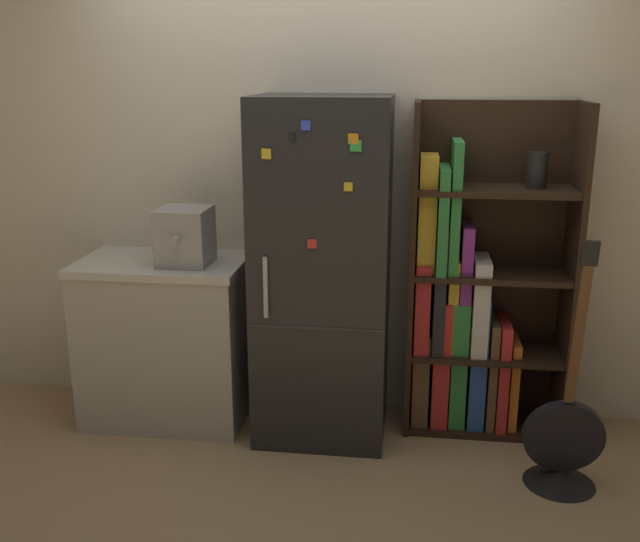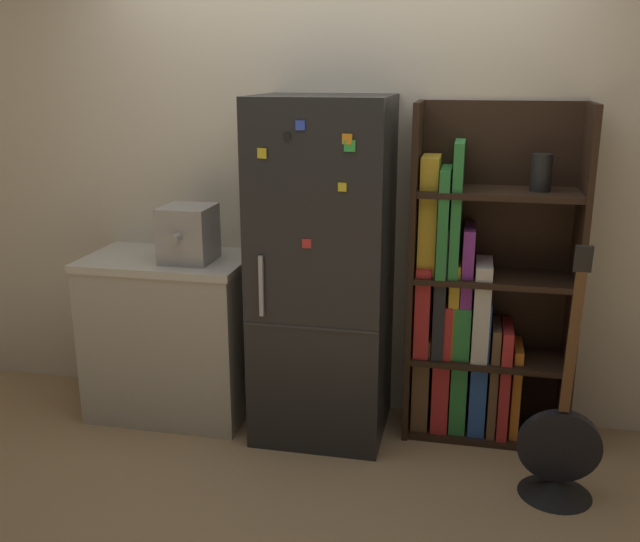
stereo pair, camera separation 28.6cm
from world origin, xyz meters
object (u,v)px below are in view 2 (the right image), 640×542
refrigerator (323,271)px  espresso_machine (188,234)px  guitar (558,461)px  bookshelf (472,305)px

refrigerator → espresso_machine: refrigerator is taller
refrigerator → guitar: (1.18, -0.41, -0.71)m
espresso_machine → guitar: bearing=-11.6°
refrigerator → espresso_machine: 0.74m
refrigerator → bookshelf: bearing=10.7°
guitar → espresso_machine: bearing=168.4°
espresso_machine → refrigerator: bearing=1.8°
refrigerator → espresso_machine: size_ratio=5.34×
guitar → bookshelf: bearing=126.8°
refrigerator → guitar: size_ratio=1.46×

